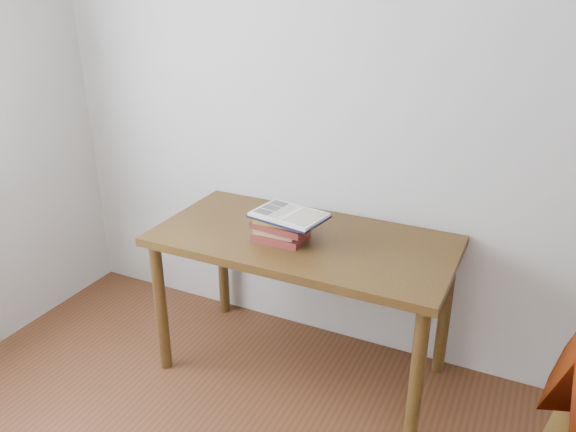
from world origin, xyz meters
The scene contains 4 objects.
room_shell centered at (-0.08, 0.01, 1.63)m, with size 3.54×3.54×2.62m.
desk centered at (-0.12, 1.38, 0.66)m, with size 1.42×0.71×0.76m.
book_stack centered at (-0.21, 1.31, 0.82)m, with size 0.27×0.19×0.12m.
open_book centered at (-0.16, 1.31, 0.89)m, with size 0.35×0.27×0.03m.
Camera 1 is at (0.85, -0.81, 1.90)m, focal length 35.00 mm.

